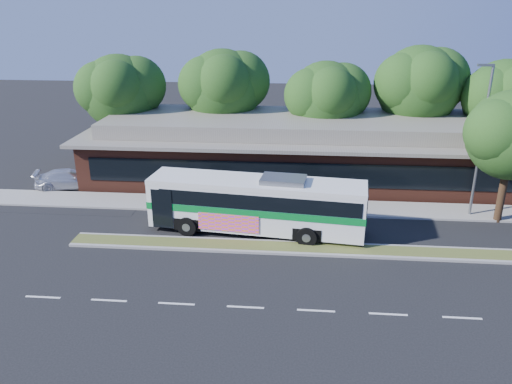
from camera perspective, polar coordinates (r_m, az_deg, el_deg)
ground at (r=26.08m, az=6.59°, el=-7.19°), size 120.00×120.00×0.00m
median_strip at (r=26.58m, az=6.57°, el=-6.45°), size 26.00×1.10×0.15m
sidewalk at (r=31.86m, az=6.36°, el=-1.73°), size 44.00×2.60×0.12m
parking_lot at (r=39.12m, az=-21.12°, el=1.17°), size 14.00×12.00×0.01m
plaza_building at (r=37.43m, az=6.31°, el=5.03°), size 33.20×11.20×4.45m
lamp_post at (r=31.76m, az=24.33°, el=5.67°), size 0.93×0.18×9.07m
tree_bg_a at (r=41.04m, az=-14.74°, el=11.22°), size 6.47×5.80×8.63m
tree_bg_b at (r=40.07m, az=-3.18°, el=12.03°), size 6.69×6.00×9.00m
tree_bg_c at (r=38.84m, az=8.56°, el=10.74°), size 6.24×5.60×8.26m
tree_bg_d at (r=40.74m, az=18.68°, el=11.54°), size 6.91×6.20×9.37m
tree_bg_e at (r=41.69m, az=26.98°, el=9.64°), size 6.47×5.80×8.50m
transit_bus at (r=27.72m, az=0.16°, el=-1.03°), size 12.23×3.98×3.38m
sedan at (r=37.37m, az=-20.62°, el=1.41°), size 4.83×2.95×1.31m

